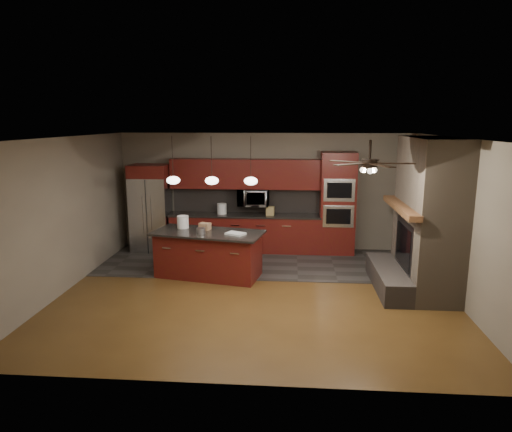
# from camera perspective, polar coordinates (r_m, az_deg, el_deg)

# --- Properties ---
(ground) EXTENTS (7.00, 7.00, 0.00)m
(ground) POSITION_cam_1_polar(r_m,az_deg,el_deg) (8.48, -0.02, -9.50)
(ground) COLOR brown
(ground) RESTS_ON ground
(ceiling) EXTENTS (7.00, 6.00, 0.02)m
(ceiling) POSITION_cam_1_polar(r_m,az_deg,el_deg) (7.90, -0.02, 9.77)
(ceiling) COLOR white
(ceiling) RESTS_ON back_wall
(back_wall) EXTENTS (7.00, 0.02, 2.80)m
(back_wall) POSITION_cam_1_polar(r_m,az_deg,el_deg) (11.02, 1.19, 3.04)
(back_wall) COLOR gray
(back_wall) RESTS_ON ground
(right_wall) EXTENTS (0.02, 6.00, 2.80)m
(right_wall) POSITION_cam_1_polar(r_m,az_deg,el_deg) (8.56, 24.05, -0.56)
(right_wall) COLOR gray
(right_wall) RESTS_ON ground
(left_wall) EXTENTS (0.02, 6.00, 2.80)m
(left_wall) POSITION_cam_1_polar(r_m,az_deg,el_deg) (9.04, -22.72, 0.17)
(left_wall) COLOR gray
(left_wall) RESTS_ON ground
(slate_tile_patch) EXTENTS (7.00, 2.40, 0.01)m
(slate_tile_patch) POSITION_cam_1_polar(r_m,az_deg,el_deg) (10.17, 0.77, -5.79)
(slate_tile_patch) COLOR #33302E
(slate_tile_patch) RESTS_ON ground
(fireplace_column) EXTENTS (1.30, 2.10, 2.80)m
(fireplace_column) POSITION_cam_1_polar(r_m,az_deg,el_deg) (8.81, 20.31, -0.62)
(fireplace_column) COLOR #716250
(fireplace_column) RESTS_ON ground
(back_cabinetry) EXTENTS (3.59, 0.64, 2.20)m
(back_cabinetry) POSITION_cam_1_polar(r_m,az_deg,el_deg) (10.90, -1.39, 0.23)
(back_cabinetry) COLOR #550F13
(back_cabinetry) RESTS_ON ground
(oven_tower) EXTENTS (0.80, 0.63, 2.38)m
(oven_tower) POSITION_cam_1_polar(r_m,az_deg,el_deg) (10.79, 10.15, 1.54)
(oven_tower) COLOR #550F13
(oven_tower) RESTS_ON ground
(microwave) EXTENTS (0.73, 0.41, 0.50)m
(microwave) POSITION_cam_1_polar(r_m,az_deg,el_deg) (10.81, -0.34, 2.33)
(microwave) COLOR silver
(microwave) RESTS_ON back_cabinetry
(refrigerator) EXTENTS (0.89, 0.75, 2.07)m
(refrigerator) POSITION_cam_1_polar(r_m,az_deg,el_deg) (11.20, -12.99, 0.99)
(refrigerator) COLOR silver
(refrigerator) RESTS_ON ground
(kitchen_island) EXTENTS (2.32, 1.39, 0.92)m
(kitchen_island) POSITION_cam_1_polar(r_m,az_deg,el_deg) (9.23, -5.97, -4.73)
(kitchen_island) COLOR #550F13
(kitchen_island) RESTS_ON ground
(white_bucket) EXTENTS (0.32, 0.32, 0.25)m
(white_bucket) POSITION_cam_1_polar(r_m,az_deg,el_deg) (9.47, -9.13, -0.74)
(white_bucket) COLOR white
(white_bucket) RESTS_ON kitchen_island
(paint_can) EXTENTS (0.21, 0.21, 0.12)m
(paint_can) POSITION_cam_1_polar(r_m,az_deg,el_deg) (8.96, -6.90, -1.85)
(paint_can) COLOR #BDBCC1
(paint_can) RESTS_ON kitchen_island
(paint_tray) EXTENTS (0.43, 0.38, 0.04)m
(paint_tray) POSITION_cam_1_polar(r_m,az_deg,el_deg) (8.85, -2.59, -2.21)
(paint_tray) COLOR silver
(paint_tray) RESTS_ON kitchen_island
(cardboard_box) EXTENTS (0.26, 0.22, 0.14)m
(cardboard_box) POSITION_cam_1_polar(r_m,az_deg,el_deg) (9.28, -6.41, -1.30)
(cardboard_box) COLOR #A57855
(cardboard_box) RESTS_ON kitchen_island
(counter_bucket) EXTENTS (0.28, 0.28, 0.25)m
(counter_bucket) POSITION_cam_1_polar(r_m,az_deg,el_deg) (10.90, -4.29, 0.91)
(counter_bucket) COLOR white
(counter_bucket) RESTS_ON back_cabinetry
(counter_box) EXTENTS (0.20, 0.16, 0.21)m
(counter_box) POSITION_cam_1_polar(r_m,az_deg,el_deg) (10.74, 1.79, 0.66)
(counter_box) COLOR tan
(counter_box) RESTS_ON back_cabinetry
(pendant_left) EXTENTS (0.26, 0.26, 0.92)m
(pendant_left) POSITION_cam_1_polar(r_m,az_deg,el_deg) (8.94, -10.30, 4.45)
(pendant_left) COLOR black
(pendant_left) RESTS_ON ceiling
(pendant_center) EXTENTS (0.26, 0.26, 0.92)m
(pendant_center) POSITION_cam_1_polar(r_m,az_deg,el_deg) (8.78, -5.54, 4.45)
(pendant_center) COLOR black
(pendant_center) RESTS_ON ceiling
(pendant_right) EXTENTS (0.26, 0.26, 0.92)m
(pendant_right) POSITION_cam_1_polar(r_m,az_deg,el_deg) (8.68, -0.65, 4.42)
(pendant_right) COLOR black
(pendant_right) RESTS_ON ceiling
(ceiling_fan) EXTENTS (1.27, 1.33, 0.41)m
(ceiling_fan) POSITION_cam_1_polar(r_m,az_deg,el_deg) (7.20, 14.00, 6.49)
(ceiling_fan) COLOR black
(ceiling_fan) RESTS_ON ceiling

